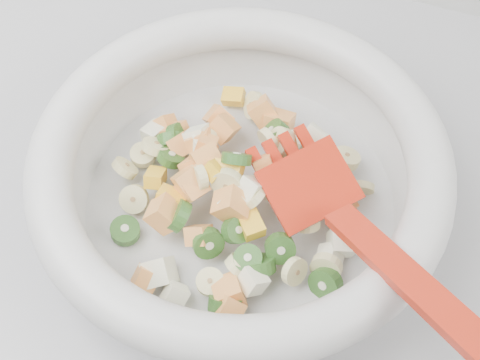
% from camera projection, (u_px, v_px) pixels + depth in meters
% --- Properties ---
extents(counter, '(2.00, 0.60, 0.90)m').
position_uv_depth(counter, '(212.00, 323.00, 1.02)').
color(counter, '#9D9DA2').
rests_on(counter, ground).
extents(mixing_bowl, '(0.45, 0.35, 0.15)m').
position_uv_depth(mixing_bowl, '(240.00, 176.00, 0.56)').
color(mixing_bowl, silver).
rests_on(mixing_bowl, counter).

